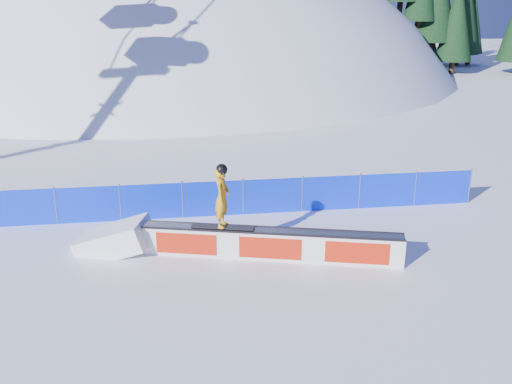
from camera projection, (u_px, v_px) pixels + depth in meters
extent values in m
plane|color=white|center=(148.00, 284.00, 14.48)|extent=(160.00, 160.00, 0.00)
sphere|color=white|center=(173.00, 247.00, 59.66)|extent=(64.00, 64.00, 64.00)
cylinder|color=#362215|center=(409.00, 15.00, 51.45)|extent=(0.50, 0.50, 1.40)
cylinder|color=#362215|center=(387.00, 21.00, 59.00)|extent=(0.50, 0.50, 1.40)
cylinder|color=#362215|center=(440.00, 64.00, 55.77)|extent=(0.50, 0.50, 1.40)
cone|color=black|center=(444.00, 25.00, 54.58)|extent=(2.69, 2.69, 6.12)
cylinder|color=#362215|center=(444.00, 60.00, 59.10)|extent=(0.50, 0.50, 1.40)
cone|color=black|center=(448.00, 19.00, 57.75)|extent=(3.10, 3.10, 7.05)
cylinder|color=#362215|center=(433.00, 59.00, 59.84)|extent=(0.50, 0.50, 1.40)
cone|color=black|center=(437.00, 14.00, 58.34)|extent=(3.50, 3.50, 7.96)
cylinder|color=#362215|center=(473.00, 61.00, 58.07)|extent=(0.50, 0.50, 1.40)
cone|color=black|center=(478.00, 17.00, 56.67)|extent=(3.27, 3.27, 7.42)
cylinder|color=#362215|center=(483.00, 58.00, 61.50)|extent=(0.50, 0.50, 1.40)
cone|color=black|center=(488.00, 19.00, 60.21)|extent=(2.97, 2.97, 6.74)
cube|color=#092BEE|center=(152.00, 202.00, 18.50)|extent=(22.00, 0.03, 1.20)
cylinder|color=#3F4B72|center=(56.00, 205.00, 18.08)|extent=(0.05, 0.05, 1.30)
cylinder|color=#3F4B72|center=(120.00, 202.00, 18.35)|extent=(0.05, 0.05, 1.30)
cylinder|color=#3F4B72|center=(183.00, 199.00, 18.62)|extent=(0.05, 0.05, 1.30)
cylinder|color=#3F4B72|center=(243.00, 196.00, 18.88)|extent=(0.05, 0.05, 1.30)
cylinder|color=#3F4B72|center=(302.00, 193.00, 19.15)|extent=(0.05, 0.05, 1.30)
cylinder|color=#3F4B72|center=(360.00, 190.00, 19.42)|extent=(0.05, 0.05, 1.30)
cylinder|color=#3F4B72|center=(415.00, 188.00, 19.69)|extent=(0.05, 0.05, 1.30)
cylinder|color=#3F4B72|center=(470.00, 185.00, 19.95)|extent=(0.05, 0.05, 1.30)
cube|color=white|center=(271.00, 245.00, 15.77)|extent=(7.08, 2.36, 0.81)
cube|color=#9597A3|center=(271.00, 231.00, 15.63)|extent=(7.01, 2.37, 0.04)
cube|color=black|center=(270.00, 234.00, 15.40)|extent=(6.96, 1.96, 0.05)
cube|color=black|center=(272.00, 227.00, 15.85)|extent=(6.96, 1.96, 0.05)
cube|color=red|center=(270.00, 248.00, 15.55)|extent=(6.61, 1.85, 0.61)
cube|color=red|center=(272.00, 241.00, 15.99)|extent=(6.61, 1.85, 0.61)
cube|color=black|center=(223.00, 227.00, 15.77)|extent=(1.77, 0.77, 0.03)
imported|color=orange|center=(222.00, 197.00, 15.49)|extent=(0.59, 0.72, 1.69)
sphere|color=black|center=(222.00, 170.00, 15.24)|extent=(0.32, 0.32, 0.32)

